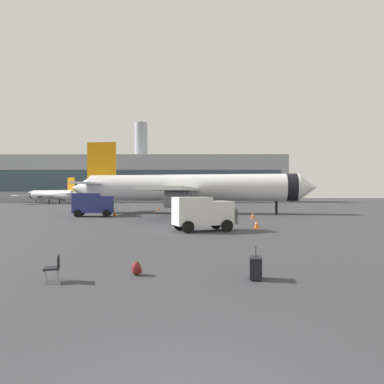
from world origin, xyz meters
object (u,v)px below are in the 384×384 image
at_px(service_truck, 93,204).
at_px(traveller_backpack, 137,269).
at_px(safety_cone_near, 257,224).
at_px(gate_chair, 54,266).
at_px(safety_cone_outer, 159,208).
at_px(safety_cone_mid, 253,215).
at_px(airplane_at_gate, 189,188).
at_px(rolling_suitcase, 256,268).
at_px(airplane_taxiing, 52,195).
at_px(cargo_van, 202,212).
at_px(safety_cone_far, 115,213).

relative_size(service_truck, traveller_backpack, 10.55).
xyz_separation_m(safety_cone_near, gate_chair, (-9.74, -16.80, 0.14)).
bearing_deg(safety_cone_outer, service_truck, -113.00).
bearing_deg(safety_cone_mid, gate_chair, -112.37).
relative_size(airplane_at_gate, rolling_suitcase, 32.51).
distance_m(service_truck, gate_chair, 31.67).
bearing_deg(gate_chair, service_truck, 104.66).
xyz_separation_m(airplane_taxiing, safety_cone_near, (45.26, -66.55, -2.11)).
xyz_separation_m(safety_cone_outer, rolling_suitcase, (8.07, -45.78, 0.03)).
distance_m(airplane_at_gate, cargo_van, 22.81).
bearing_deg(safety_cone_far, traveller_backpack, -75.39).
xyz_separation_m(service_truck, gate_chair, (8.01, -30.62, -1.11)).
bearing_deg(airplane_taxiing, airplane_at_gate, -49.43).
xyz_separation_m(service_truck, cargo_van, (13.19, -16.00, -0.16)).
xyz_separation_m(service_truck, safety_cone_far, (2.44, 1.40, -1.21)).
xyz_separation_m(safety_cone_mid, safety_cone_far, (-16.90, 4.51, 0.06)).
distance_m(airplane_at_gate, safety_cone_mid, 12.71).
height_order(airplane_at_gate, airplane_taxiing, airplane_at_gate).
relative_size(airplane_taxiing, safety_cone_near, 29.42).
relative_size(safety_cone_near, traveller_backpack, 1.50).
relative_size(traveller_backpack, gate_chair, 0.56).
height_order(airplane_at_gate, gate_chair, airplane_at_gate).
bearing_deg(safety_cone_near, safety_cone_outer, 110.88).
distance_m(safety_cone_mid, traveller_backpack, 28.04).
height_order(airplane_taxiing, gate_chair, airplane_taxiing).
bearing_deg(safety_cone_near, cargo_van, -154.49).
bearing_deg(traveller_backpack, safety_cone_mid, 71.76).
bearing_deg(airplane_at_gate, safety_cone_outer, 121.28).
relative_size(rolling_suitcase, gate_chair, 1.28).
bearing_deg(safety_cone_mid, rolling_suitcase, -99.79).
height_order(safety_cone_near, rolling_suitcase, rolling_suitcase).
distance_m(airplane_at_gate, safety_cone_near, 21.55).
height_order(safety_cone_far, safety_cone_outer, safety_cone_far).
bearing_deg(service_truck, safety_cone_near, -37.90).
relative_size(cargo_van, gate_chair, 5.60).
bearing_deg(traveller_backpack, safety_cone_near, 65.69).
xyz_separation_m(airplane_taxiing, safety_cone_far, (29.94, -51.33, -2.07)).
bearing_deg(airplane_taxiing, service_truck, -62.45).
bearing_deg(safety_cone_far, airplane_at_gate, 29.01).
xyz_separation_m(safety_cone_outer, traveller_backpack, (3.98, -45.23, -0.13)).
bearing_deg(safety_cone_near, rolling_suitcase, -100.68).
distance_m(cargo_van, gate_chair, 15.54).
xyz_separation_m(cargo_van, gate_chair, (-5.18, -14.62, -0.95)).
bearing_deg(safety_cone_far, safety_cone_near, -44.83).
height_order(safety_cone_mid, rolling_suitcase, rolling_suitcase).
relative_size(safety_cone_near, safety_cone_far, 0.90).
distance_m(airplane_at_gate, safety_cone_far, 11.34).
bearing_deg(gate_chair, safety_cone_near, 59.89).
bearing_deg(airplane_at_gate, traveller_backpack, -92.16).
bearing_deg(safety_cone_outer, airplane_taxiing, 132.46).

